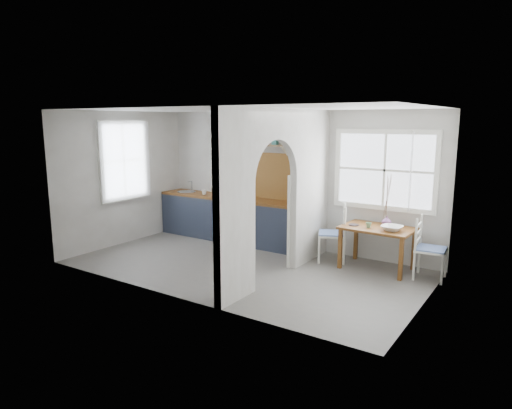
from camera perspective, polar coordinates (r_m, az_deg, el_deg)
The scene contains 26 objects.
floor at distance 7.72m, azimuth -1.50°, elevation -7.83°, with size 5.80×3.20×0.01m, color slate.
ceiling at distance 7.33m, azimuth -1.60°, elevation 11.85°, with size 5.80×3.20×0.01m, color silver.
walls at distance 7.41m, azimuth -1.55°, elevation 1.75°, with size 5.81×3.21×2.60m.
partition at distance 7.06m, azimuth 3.37°, elevation 2.54°, with size 0.12×3.20×2.60m.
kitchen_window at distance 9.31m, azimuth -16.24°, elevation 5.30°, with size 0.10×1.16×1.50m, color white, non-canonical shape.
nook_window at distance 7.97m, azimuth 15.78°, elevation 4.15°, with size 1.76×0.10×1.30m, color white, non-canonical shape.
counter at distance 9.27m, azimuth -2.53°, elevation -1.77°, with size 3.50×0.60×0.90m.
sink at distance 9.98m, azimuth -8.69°, elevation 1.53°, with size 0.40×0.40×0.02m, color silver.
backsplash at distance 8.83m, azimuth 3.24°, elevation 3.48°, with size 1.65×0.03×0.90m, color #9A6428.
shelf at distance 8.70m, azimuth 3.00°, elevation 7.71°, with size 1.75×0.20×0.21m.
pendant_lamp at distance 8.24m, azimuth 3.92°, elevation 6.67°, with size 0.26×0.26×0.16m, color beige.
utensil_rail at distance 7.84m, azimuth 5.90°, elevation 3.29°, with size 0.02×0.02×0.50m, color silver.
dining_table at distance 7.79m, azimuth 14.87°, elevation -5.30°, with size 1.13×0.76×0.71m, color brown, non-canonical shape.
chair_left at distance 8.03m, azimuth 9.45°, elevation -3.54°, with size 0.46×0.46×1.00m, color white, non-canonical shape.
chair_right at distance 7.53m, azimuth 21.05°, elevation -5.17°, with size 0.44×0.44×0.97m, color white, non-canonical shape.
kettle at distance 8.39m, azimuth 4.52°, elevation 0.77°, with size 0.19×0.15×0.23m, color #EBEBCE, non-canonical shape.
mug_a at distance 9.55m, azimuth -6.50°, elevation 1.54°, with size 0.11×0.11×0.10m, color white.
mug_b at distance 9.48m, azimuth -4.48°, elevation 1.48°, with size 0.11×0.11×0.09m, color white.
knife_block at distance 9.40m, azimuth -4.15°, elevation 1.78°, with size 0.10×0.13×0.21m, color #41261C.
jar at distance 9.20m, azimuth -3.04°, elevation 1.50°, with size 0.11×0.11×0.18m, color tan.
towel_magenta at distance 8.15m, azimuth 5.81°, elevation -4.86°, with size 0.02×0.03×0.61m, color #A52972.
towel_orange at distance 8.12m, azimuth 5.68°, elevation -5.09°, with size 0.02×0.03×0.46m, color orange.
bowl at distance 7.52m, azimuth 16.63°, elevation -2.85°, with size 0.33×0.33×0.08m, color white.
table_cup at distance 7.62m, azimuth 13.89°, elevation -2.52°, with size 0.09×0.09×0.09m, color #6E9E6F.
plate at distance 7.75m, azimuth 12.13°, elevation -2.49°, with size 0.17×0.17×0.01m, color black.
vase at distance 7.83m, azimuth 16.01°, elevation -1.98°, with size 0.16×0.16×0.16m, color #78497F.
Camera 1 is at (4.21, -5.99, 2.43)m, focal length 32.00 mm.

